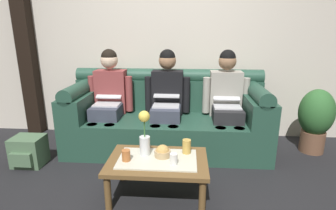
# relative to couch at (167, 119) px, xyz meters

# --- Properties ---
(ground_plane) EXTENTS (14.00, 14.00, 0.00)m
(ground_plane) POSITION_rel_couch_xyz_m (-0.00, -1.17, -0.37)
(ground_plane) COLOR black
(back_wall_patterned) EXTENTS (6.00, 0.12, 2.90)m
(back_wall_patterned) POSITION_rel_couch_xyz_m (-0.00, 0.53, 1.08)
(back_wall_patterned) COLOR beige
(back_wall_patterned) RESTS_ON ground_plane
(timber_pillar) EXTENTS (0.20, 0.20, 2.90)m
(timber_pillar) POSITION_rel_couch_xyz_m (-1.95, 0.41, 1.08)
(timber_pillar) COLOR black
(timber_pillar) RESTS_ON ground_plane
(couch) EXTENTS (2.39, 0.88, 0.96)m
(couch) POSITION_rel_couch_xyz_m (0.00, 0.00, 0.00)
(couch) COLOR #234738
(couch) RESTS_ON ground_plane
(person_left) EXTENTS (0.56, 0.67, 1.22)m
(person_left) POSITION_rel_couch_xyz_m (-0.72, -0.00, 0.29)
(person_left) COLOR #383D4C
(person_left) RESTS_ON ground_plane
(person_middle) EXTENTS (0.56, 0.67, 1.22)m
(person_middle) POSITION_rel_couch_xyz_m (-0.00, -0.00, 0.29)
(person_middle) COLOR #383D4C
(person_middle) RESTS_ON ground_plane
(person_right) EXTENTS (0.56, 0.67, 1.22)m
(person_right) POSITION_rel_couch_xyz_m (0.72, -0.00, 0.29)
(person_right) COLOR #232326
(person_right) RESTS_ON ground_plane
(coffee_table) EXTENTS (0.87, 0.57, 0.37)m
(coffee_table) POSITION_rel_couch_xyz_m (-0.00, -1.05, -0.06)
(coffee_table) COLOR brown
(coffee_table) RESTS_ON ground_plane
(flower_vase) EXTENTS (0.10, 0.10, 0.41)m
(flower_vase) POSITION_rel_couch_xyz_m (-0.12, -0.98, 0.19)
(flower_vase) COLOR silver
(flower_vase) RESTS_ON coffee_table
(snack_bowl) EXTENTS (0.14, 0.14, 0.12)m
(snack_bowl) POSITION_rel_couch_xyz_m (0.04, -1.01, 0.04)
(snack_bowl) COLOR tan
(snack_bowl) RESTS_ON coffee_table
(cup_near_left) EXTENTS (0.07, 0.07, 0.10)m
(cup_near_left) POSITION_rel_couch_xyz_m (-0.26, -1.11, 0.05)
(cup_near_left) COLOR #B26633
(cup_near_left) RESTS_ON coffee_table
(cup_near_right) EXTENTS (0.07, 0.07, 0.09)m
(cup_near_right) POSITION_rel_couch_xyz_m (0.14, -1.14, 0.05)
(cup_near_right) COLOR white
(cup_near_right) RESTS_ON coffee_table
(cup_far_center) EXTENTS (0.08, 0.08, 0.13)m
(cup_far_center) POSITION_rel_couch_xyz_m (0.25, -0.92, 0.06)
(cup_far_center) COLOR gold
(cup_far_center) RESTS_ON coffee_table
(backpack_left) EXTENTS (0.33, 0.31, 0.32)m
(backpack_left) POSITION_rel_couch_xyz_m (-1.48, -0.59, -0.21)
(backpack_left) COLOR #4C6B4C
(backpack_left) RESTS_ON ground_plane
(potted_plant) EXTENTS (0.40, 0.40, 0.78)m
(potted_plant) POSITION_rel_couch_xyz_m (1.78, -0.00, 0.06)
(potted_plant) COLOR brown
(potted_plant) RESTS_ON ground_plane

